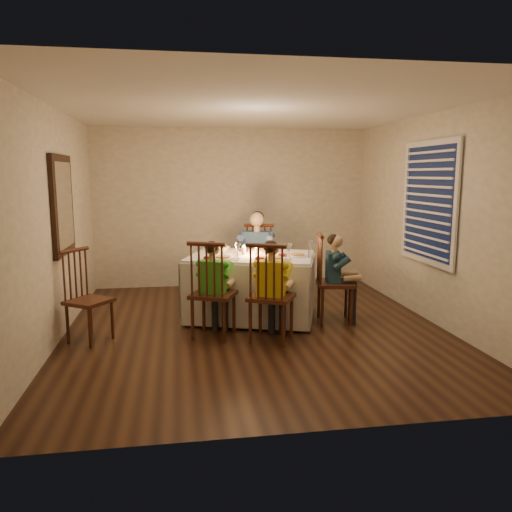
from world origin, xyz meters
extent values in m
plane|color=black|center=(0.00, 0.00, 0.00)|extent=(5.00, 5.00, 0.00)
cube|color=beige|center=(-2.25, 0.00, 1.30)|extent=(0.02, 5.00, 2.60)
cube|color=beige|center=(2.25, 0.00, 1.30)|extent=(0.02, 5.00, 2.60)
cube|color=beige|center=(0.00, 2.50, 1.30)|extent=(4.50, 0.02, 2.60)
plane|color=white|center=(0.00, 0.00, 2.60)|extent=(5.00, 5.00, 0.00)
cube|color=silver|center=(0.02, 0.47, 0.81)|extent=(1.81, 1.53, 0.04)
cube|color=silver|center=(0.20, 1.01, 0.41)|extent=(1.52, 0.51, 0.77)
cube|color=silver|center=(-0.15, -0.06, 0.41)|extent=(1.52, 0.51, 0.77)
cube|color=silver|center=(0.77, 0.23, 0.41)|extent=(0.37, 1.10, 0.77)
cube|color=silver|center=(-0.72, 0.71, 0.41)|extent=(0.37, 1.10, 0.77)
cylinder|color=white|center=(0.14, 0.74, 0.84)|extent=(0.33, 0.33, 0.02)
cylinder|color=white|center=(-0.37, 0.22, 0.84)|extent=(0.33, 0.33, 0.02)
cylinder|color=white|center=(0.25, 0.08, 0.84)|extent=(0.33, 0.33, 0.02)
cylinder|color=white|center=(0.57, 0.27, 0.84)|extent=(0.33, 0.33, 0.02)
cylinder|color=white|center=(-0.08, 0.50, 0.88)|extent=(0.06, 0.06, 0.10)
cylinder|color=white|center=(0.09, 0.45, 0.88)|extent=(0.06, 0.06, 0.10)
sphere|color=yellow|center=(-0.44, 0.97, 0.87)|extent=(0.09, 0.09, 0.09)
sphere|color=orange|center=(0.23, 0.46, 0.87)|extent=(0.08, 0.08, 0.08)
imported|color=white|center=(-0.34, 0.88, 0.86)|extent=(0.32, 0.32, 0.06)
cube|color=black|center=(-2.22, 0.30, 1.50)|extent=(0.05, 0.95, 1.15)
cube|color=white|center=(-2.19, 0.30, 1.50)|extent=(0.01, 0.78, 0.98)
cube|color=black|center=(2.23, 0.10, 1.50)|extent=(0.01, 1.20, 1.40)
cube|color=white|center=(2.21, 0.10, 1.50)|extent=(0.03, 1.34, 1.54)
camera|label=1|loc=(-0.91, -5.77, 1.85)|focal=35.00mm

